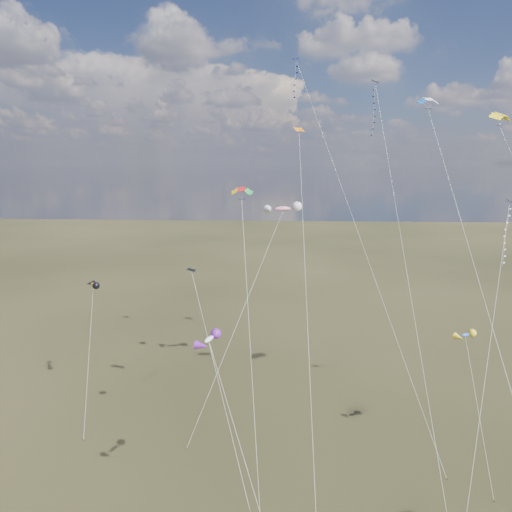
{
  "coord_description": "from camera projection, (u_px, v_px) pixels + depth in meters",
  "views": [
    {
      "loc": [
        2.46,
        -26.25,
        28.01
      ],
      "look_at": [
        0.0,
        18.0,
        19.0
      ],
      "focal_mm": 32.0,
      "sensor_mm": 36.0,
      "label": 1
    }
  ],
  "objects": [
    {
      "name": "diamond_black_high",
      "position": [
        377.0,
        126.0,
        55.3
      ],
      "size": [
        2.39,
        30.39,
        38.14
      ],
      "color": "black",
      "rests_on": "ground"
    },
    {
      "name": "diamond_navy_tall",
      "position": [
        306.0,
        104.0,
        54.2
      ],
      "size": [
        14.23,
        22.19,
        40.58
      ],
      "color": "#090C4A",
      "rests_on": "ground"
    },
    {
      "name": "diamond_black_mid",
      "position": [
        207.0,
        336.0,
        41.52
      ],
      "size": [
        6.75,
        10.38,
        18.18
      ],
      "color": "black",
      "rests_on": "ground"
    },
    {
      "name": "diamond_navy_right",
      "position": [
        505.0,
        244.0,
        46.29
      ],
      "size": [
        10.42,
        19.6,
        24.42
      ],
      "color": "#0C0A45",
      "rests_on": "ground"
    },
    {
      "name": "diamond_orange_center",
      "position": [
        303.0,
        226.0,
        43.67
      ],
      "size": [
        1.7,
        25.56,
        31.84
      ],
      "color": "orange",
      "rests_on": "ground"
    },
    {
      "name": "parafoil_yellow",
      "position": [
        501.0,
        116.0,
        43.66
      ],
      "size": [
        7.33,
        23.72,
        33.27
      ],
      "color": "yellow",
      "rests_on": "ground"
    },
    {
      "name": "parafoil_blue_white",
      "position": [
        430.0,
        103.0,
        43.01
      ],
      "size": [
        4.59,
        26.72,
        34.48
      ],
      "color": "blue",
      "rests_on": "ground"
    },
    {
      "name": "parafoil_tricolor",
      "position": [
        242.0,
        191.0,
        45.29
      ],
      "size": [
        3.97,
        16.79,
        26.02
      ],
      "color": "yellow",
      "rests_on": "ground"
    },
    {
      "name": "novelty_orange_black",
      "position": [
        93.0,
        285.0,
        54.21
      ],
      "size": [
        3.44,
        11.52,
        14.37
      ],
      "color": "orange",
      "rests_on": "ground"
    },
    {
      "name": "novelty_white_purple",
      "position": [
        209.0,
        340.0,
        34.64
      ],
      "size": [
        7.43,
        11.12,
        15.33
      ],
      "color": "white",
      "rests_on": "ground"
    },
    {
      "name": "novelty_redwhite_stripe",
      "position": [
        283.0,
        209.0,
        54.72
      ],
      "size": [
        11.53,
        15.71,
        23.43
      ],
      "color": "red",
      "rests_on": "ground"
    },
    {
      "name": "novelty_blue_yellow",
      "position": [
        466.0,
        336.0,
        42.77
      ],
      "size": [
        2.08,
        7.75,
        12.63
      ],
      "color": "blue",
      "rests_on": "ground"
    }
  ]
}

